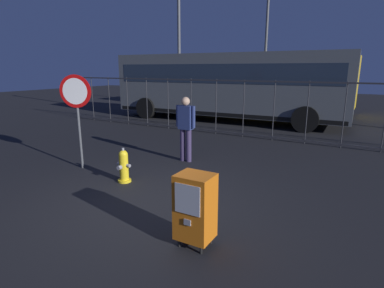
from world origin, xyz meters
name	(u,v)px	position (x,y,z in m)	size (l,w,h in m)	color
ground_plane	(144,205)	(0.00, 0.00, 0.00)	(60.00, 60.00, 0.00)	black
fire_hydrant	(124,166)	(-1.09, 0.72, 0.35)	(0.33, 0.32, 0.75)	yellow
newspaper_box_primary	(195,207)	(1.42, -0.66, 0.57)	(0.48, 0.42, 1.02)	black
stop_sign	(76,102)	(-2.64, 0.93, 1.60)	(0.71, 0.31, 2.23)	#4C4F54
pedestrian	(186,125)	(-0.74, 2.69, 0.95)	(0.55, 0.22, 1.67)	#382D51
fence_barrier	(258,109)	(0.00, 6.25, 1.02)	(18.03, 0.04, 2.00)	#2D2D33
bus_near	(227,83)	(-2.48, 9.25, 1.71)	(10.57, 3.05, 3.00)	#4C5156
bus_far	(255,80)	(-2.62, 13.59, 1.71)	(10.51, 2.81, 3.00)	gold
street_light_near_right	(179,20)	(-4.42, 8.25, 4.43)	(0.32, 0.32, 7.71)	#4C4F54
street_light_far_left	(267,26)	(-1.88, 12.88, 4.53)	(0.32, 0.32, 7.91)	#4C4F54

